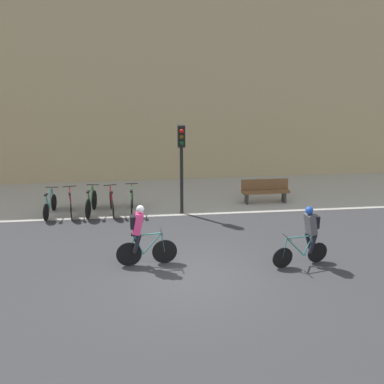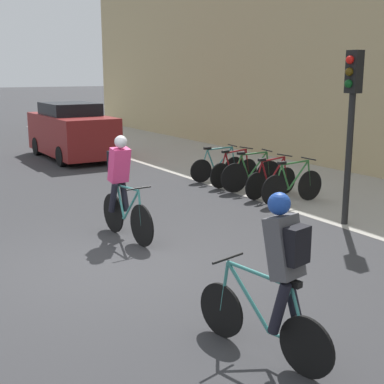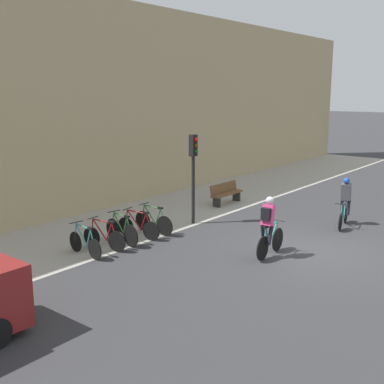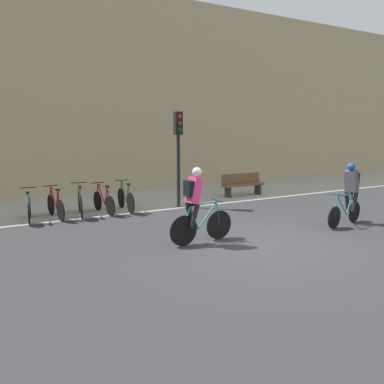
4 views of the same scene
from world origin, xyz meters
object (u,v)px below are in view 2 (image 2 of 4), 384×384
object	(u,v)px
cyclist_pink	(122,184)
traffic_light_pole	(352,105)
parked_bike_1	(234,171)
parked_bike_3	(271,180)
cyclist_grey	(278,273)
parked_bike_2	(252,174)
parked_car	(72,132)
parked_bike_0	(218,167)
parked_bike_4	(292,185)

from	to	relation	value
cyclist_pink	traffic_light_pole	bearing A→B (deg)	69.38
cyclist_pink	parked_bike_1	size ratio (longest dim) A/B	1.11
parked_bike_1	parked_bike_3	size ratio (longest dim) A/B	0.98
cyclist_grey	parked_bike_1	distance (m)	8.57
parked_bike_2	parked_bike_3	distance (m)	0.73
cyclist_pink	parked_bike_1	world-z (taller)	cyclist_pink
cyclist_pink	cyclist_grey	bearing A→B (deg)	-5.37
parked_bike_2	parked_car	bearing A→B (deg)	-164.36
parked_bike_3	parked_car	distance (m)	8.22
parked_bike_0	parked_bike_1	xyz separation A→B (m)	(0.73, 0.00, 0.01)
parked_bike_0	traffic_light_pole	size ratio (longest dim) A/B	0.50
parked_bike_0	parked_car	distance (m)	6.12
cyclist_grey	parked_bike_4	size ratio (longest dim) A/B	1.02
parked_bike_1	parked_car	bearing A→B (deg)	-162.72
cyclist_grey	traffic_light_pole	xyz separation A→B (m)	(-3.17, 4.38, 1.31)
parked_bike_0	parked_bike_3	size ratio (longest dim) A/B	0.98
traffic_light_pole	cyclist_grey	bearing A→B (deg)	-54.12
cyclist_pink	parked_bike_4	distance (m)	4.28
cyclist_pink	parked_bike_3	bearing A→B (deg)	103.88
cyclist_pink	parked_car	distance (m)	9.26
parked_bike_3	parked_bike_4	xyz separation A→B (m)	(0.73, 0.00, 0.02)
cyclist_pink	parked_bike_0	size ratio (longest dim) A/B	1.11
parked_bike_0	traffic_light_pole	world-z (taller)	traffic_light_pole
parked_bike_3	cyclist_grey	bearing A→B (deg)	-39.33
cyclist_grey	parked_bike_4	distance (m)	6.84
parked_bike_4	parked_bike_3	bearing A→B (deg)	-179.94
cyclist_grey	traffic_light_pole	distance (m)	5.56
parked_bike_1	parked_bike_4	world-z (taller)	parked_bike_4
cyclist_pink	parked_bike_0	world-z (taller)	cyclist_pink
cyclist_pink	parked_car	size ratio (longest dim) A/B	0.42
parked_bike_2	traffic_light_pole	bearing A→B (deg)	-5.09
cyclist_pink	parked_bike_0	bearing A→B (deg)	127.45
parked_bike_4	traffic_light_pole	size ratio (longest dim) A/B	0.53
parked_bike_1	parked_bike_3	bearing A→B (deg)	-0.03
cyclist_pink	traffic_light_pole	size ratio (longest dim) A/B	0.56
cyclist_pink	parked_bike_3	world-z (taller)	cyclist_pink
parked_bike_3	parked_bike_1	bearing A→B (deg)	179.97
cyclist_grey	parked_bike_2	distance (m)	7.97
parked_car	traffic_light_pole	bearing A→B (deg)	9.37
cyclist_pink	parked_car	bearing A→B (deg)	166.17
parked_bike_4	traffic_light_pole	xyz separation A→B (m)	(1.80, -0.29, 1.85)
cyclist_pink	traffic_light_pole	xyz separation A→B (m)	(1.48, 3.94, 1.31)
parked_bike_0	parked_bike_3	xyz separation A→B (m)	(2.20, 0.00, 0.01)
parked_bike_2	parked_car	xyz separation A→B (m)	(-7.21, -2.02, 0.48)
parked_bike_1	parked_bike_3	world-z (taller)	parked_bike_1
cyclist_grey	parked_bike_1	xyz separation A→B (m)	(-7.16, 4.67, -0.56)
parked_bike_2	parked_bike_1	bearing A→B (deg)	-179.89
parked_car	cyclist_grey	bearing A→B (deg)	-11.00
cyclist_pink	parked_bike_2	bearing A→B (deg)	112.80
parked_bike_0	cyclist_grey	bearing A→B (deg)	-30.61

